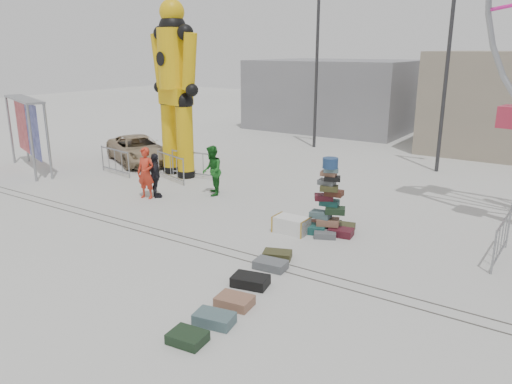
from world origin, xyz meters
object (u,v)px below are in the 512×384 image
Objects in this scene: barricade_dummy_c at (193,164)px; barricade_wheel_front at (502,240)px; suitcase_tower at (328,212)px; pedestrian_red at (146,173)px; pedestrian_green at (212,171)px; pedestrian_black at (155,176)px; lamp_post_left at (318,61)px; steamer_trunk at (291,225)px; barricade_dummy_b at (171,167)px; barricade_dummy_a at (115,161)px; crash_test_dummy at (175,83)px; parked_suv at (138,149)px; lamp_post_right at (450,65)px; banner_scaffold at (26,117)px.

barricade_dummy_c is 12.08m from barricade_wheel_front.
suitcase_tower reaches higher than pedestrian_red.
suitcase_tower is at bearing 40.20° from pedestrian_green.
pedestrian_red is (-6.87, -0.46, 0.30)m from suitcase_tower.
lamp_post_left is at bearing -55.58° from pedestrian_black.
barricade_dummy_c is 1.11× the size of pedestrian_green.
pedestrian_red is at bearing 177.88° from steamer_trunk.
barricade_dummy_b is (-1.57, -9.61, -3.93)m from lamp_post_left.
barricade_wheel_front is 11.41m from pedestrian_red.
pedestrian_green reaches higher than barricade_dummy_a.
barricade_dummy_b is 1.00× the size of barricade_wheel_front.
barricade_dummy_a is at bearing -136.28° from crash_test_dummy.
barricade_wheel_front is (11.91, -2.07, 0.00)m from barricade_dummy_c.
parked_suv is (-5.11, -7.98, -3.86)m from lamp_post_left.
crash_test_dummy is at bearing -102.60° from lamp_post_left.
pedestrian_green is (-5.91, -8.27, -3.58)m from lamp_post_right.
barricade_dummy_a is at bearing 15.11° from pedestrian_black.
barricade_dummy_c is 1.09× the size of pedestrian_red.
crash_test_dummy is at bearing 101.75° from pedestrian_red.
suitcase_tower is 1.22× the size of pedestrian_green.
steamer_trunk is (7.36, -3.30, -3.56)m from crash_test_dummy.
lamp_post_right is 14.42m from barricade_dummy_a.
parked_suv is at bearing 161.87° from barricade_dummy_c.
pedestrian_black reaches higher than barricade_dummy_c.
barricade_dummy_b is at bearing -141.34° from pedestrian_green.
barricade_wheel_front is 11.17m from pedestrian_black.
barricade_dummy_b is 1.11× the size of pedestrian_green.
banner_scaffold is 7.37m from pedestrian_red.
steamer_trunk is (13.24, -0.33, -2.11)m from banner_scaffold.
banner_scaffold reaches higher than parked_suv.
suitcase_tower is 1.11× the size of barricade_dummy_a.
pedestrian_red is at bearing -87.55° from barricade_dummy_c.
parked_suv is (2.72, 3.71, -1.73)m from banner_scaffold.
barricade_dummy_a is 1.00× the size of barricade_wheel_front.
lamp_post_right is 10.77m from pedestrian_green.
pedestrian_black reaches higher than barricade_wheel_front.
barricade_dummy_a is at bearing 88.33° from barricade_wheel_front.
banner_scaffold reaches higher than barricade_dummy_b.
banner_scaffold reaches higher than barricade_dummy_a.
barricade_wheel_front is at bearing 11.64° from barricade_dummy_b.
barricade_dummy_b is at bearing -23.35° from pedestrian_black.
lamp_post_right reaches higher than pedestrian_green.
suitcase_tower is 10.60m from barricade_dummy_a.
lamp_post_right is at bearing 69.49° from suitcase_tower.
lamp_post_right is 7.28m from lamp_post_left.
barricade_dummy_c is at bearing -161.95° from pedestrian_green.
pedestrian_red is (-11.35, -1.07, 0.36)m from barricade_wheel_front.
barricade_dummy_c is 1.25× the size of pedestrian_black.
lamp_post_right is 4.00× the size of barricade_dummy_c.
crash_test_dummy reaches higher than suitcase_tower.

